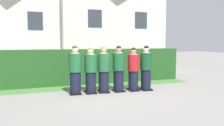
% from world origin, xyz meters
% --- Properties ---
extents(ground_plane, '(60.00, 60.00, 0.00)m').
position_xyz_m(ground_plane, '(0.00, 0.00, 0.00)').
color(ground_plane, gray).
extents(student_front_row_0, '(0.44, 0.52, 1.68)m').
position_xyz_m(student_front_row_0, '(-1.31, 0.11, 0.80)').
color(student_front_row_0, black).
rests_on(student_front_row_0, ground).
extents(student_front_row_1, '(0.42, 0.49, 1.63)m').
position_xyz_m(student_front_row_1, '(-0.78, 0.06, 0.78)').
color(student_front_row_1, black).
rests_on(student_front_row_1, ground).
extents(student_front_row_2, '(0.45, 0.52, 1.66)m').
position_xyz_m(student_front_row_2, '(-0.30, 0.04, 0.79)').
color(student_front_row_2, black).
rests_on(student_front_row_2, ground).
extents(student_front_row_3, '(0.43, 0.48, 1.67)m').
position_xyz_m(student_front_row_3, '(0.26, 0.01, 0.80)').
color(student_front_row_3, black).
rests_on(student_front_row_3, ground).
extents(student_in_red_blazer, '(0.42, 0.47, 1.61)m').
position_xyz_m(student_in_red_blazer, '(0.81, -0.07, 0.76)').
color(student_in_red_blazer, black).
rests_on(student_in_red_blazer, ground).
extents(student_front_row_5, '(0.43, 0.51, 1.67)m').
position_xyz_m(student_front_row_5, '(1.31, -0.13, 0.79)').
color(student_front_row_5, black).
rests_on(student_front_row_5, ground).
extents(hedge, '(7.85, 0.70, 1.50)m').
position_xyz_m(hedge, '(0.00, 1.98, 0.75)').
color(hedge, '#214C1E').
rests_on(hedge, ground).
extents(school_building_main, '(7.70, 3.69, 7.53)m').
position_xyz_m(school_building_main, '(2.78, 8.10, 3.87)').
color(school_building_main, beige).
rests_on(school_building_main, ground).
extents(school_building_annex, '(6.87, 4.24, 7.00)m').
position_xyz_m(school_building_annex, '(-3.90, 9.24, 3.59)').
color(school_building_annex, beige).
rests_on(school_building_annex, ground).
extents(lawn_strip, '(7.85, 0.90, 0.01)m').
position_xyz_m(lawn_strip, '(0.00, 1.18, 0.00)').
color(lawn_strip, '#477A38').
rests_on(lawn_strip, ground).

